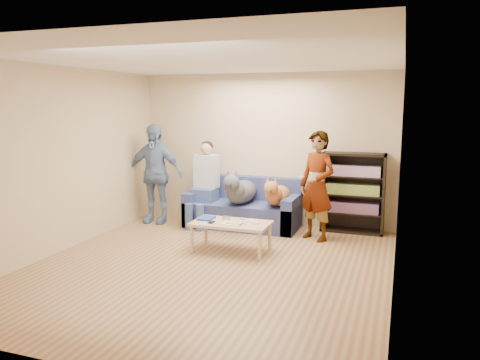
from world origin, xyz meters
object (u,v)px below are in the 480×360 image
at_px(dog_tan, 277,195).
at_px(coffee_table, 231,225).
at_px(person_standing_right, 317,186).
at_px(bookshelf, 353,191).
at_px(person_seated, 204,181).
at_px(camera_silver, 226,218).
at_px(sofa, 243,210).
at_px(dog_gray, 240,191).
at_px(person_standing_left, 154,174).
at_px(notebook_blue, 206,218).

xyz_separation_m(dog_tan, coffee_table, (-0.34, -1.24, -0.24)).
distance_m(person_standing_right, bookshelf, 0.81).
height_order(person_standing_right, person_seated, person_standing_right).
height_order(camera_silver, sofa, sofa).
height_order(person_seated, dog_gray, person_seated).
xyz_separation_m(dog_gray, coffee_table, (0.28, -1.18, -0.27)).
bearing_deg(camera_silver, bookshelf, 42.28).
bearing_deg(dog_tan, person_standing_left, -176.90).
relative_size(person_standing_right, dog_tan, 1.47).
distance_m(sofa, dog_gray, 0.41).
bearing_deg(bookshelf, person_standing_right, -126.88).
relative_size(notebook_blue, sofa, 0.14).
height_order(dog_gray, coffee_table, dog_gray).
relative_size(person_standing_right, dog_gray, 1.33).
bearing_deg(person_seated, coffee_table, -52.70).
bearing_deg(coffee_table, person_standing_left, 148.79).
bearing_deg(camera_silver, person_standing_left, 149.95).
bearing_deg(sofa, dog_gray, -90.32).
distance_m(dog_gray, dog_tan, 0.63).
bearing_deg(camera_silver, notebook_blue, -165.96).
bearing_deg(person_standing_left, person_standing_right, -6.94).
relative_size(person_standing_right, notebook_blue, 6.46).
bearing_deg(sofa, notebook_blue, -95.05).
xyz_separation_m(person_standing_right, camera_silver, (-1.16, -0.85, -0.39)).
bearing_deg(dog_tan, sofa, 167.58).
height_order(camera_silver, person_seated, person_seated).
xyz_separation_m(camera_silver, sofa, (-0.16, 1.25, -0.16)).
xyz_separation_m(person_standing_right, bookshelf, (0.48, 0.64, -0.16)).
xyz_separation_m(camera_silver, coffee_table, (0.12, -0.12, -0.07)).
bearing_deg(sofa, person_standing_right, -16.94).
height_order(dog_gray, dog_tan, dog_gray).
xyz_separation_m(coffee_table, bookshelf, (1.52, 1.61, 0.31)).
bearing_deg(bookshelf, dog_gray, -166.76).
distance_m(person_standing_left, dog_tan, 2.21).
bearing_deg(camera_silver, person_standing_right, 36.31).
bearing_deg(person_standing_left, dog_tan, -0.93).
distance_m(person_standing_right, camera_silver, 1.49).
bearing_deg(person_seated, person_standing_right, -7.89).
height_order(person_seated, dog_tan, person_seated).
height_order(person_standing_right, bookshelf, person_standing_right).
height_order(notebook_blue, camera_silver, camera_silver).
distance_m(person_standing_right, dog_tan, 0.78).
relative_size(person_standing_right, camera_silver, 15.27).
xyz_separation_m(camera_silver, dog_tan, (0.46, 1.12, 0.17)).
distance_m(camera_silver, person_seated, 1.44).
xyz_separation_m(notebook_blue, dog_tan, (0.74, 1.19, 0.18)).
height_order(person_standing_left, dog_gray, person_standing_left).
relative_size(camera_silver, coffee_table, 0.10).
distance_m(sofa, dog_tan, 0.72).
xyz_separation_m(person_standing_left, sofa, (1.56, 0.26, -0.59)).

